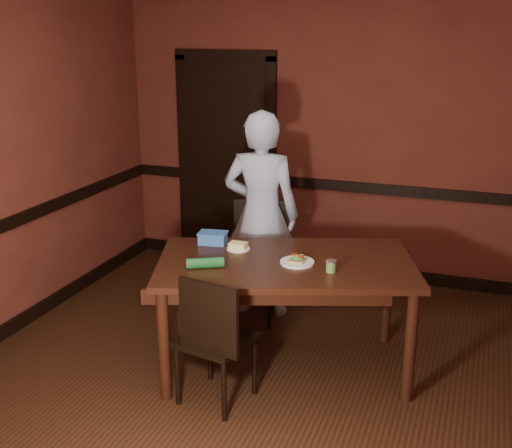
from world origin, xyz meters
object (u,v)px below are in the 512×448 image
Objects in this scene: chair_near at (216,337)px; sauce_jar at (331,266)px; dining_table at (285,315)px; chair_far at (247,263)px; person at (261,215)px; food_tub at (213,238)px; cheese_saucer at (238,247)px; sandwich_plate at (297,261)px.

chair_near is 11.08× the size of sauce_jar.
dining_table is 21.50× the size of sauce_jar.
chair_far is at bearing 109.44° from dining_table.
person is at bearing -71.29° from chair_near.
chair_far reaches higher than food_tub.
dining_table is at bearing -23.78° from food_tub.
chair_far is 5.87× the size of cheese_saucer.
cheese_saucer is (-0.10, 0.65, 0.39)m from chair_near.
chair_far is (-0.55, 0.69, 0.08)m from dining_table.
dining_table is at bearing -65.90° from chair_far.
chair_near is at bearing -137.80° from dining_table.
chair_far is at bearing 73.13° from food_tub.
chair_near is 3.98× the size of food_tub.
person is 1.26m from sauce_jar.
sandwich_plate is at bearing -62.50° from chair_far.
person is at bearing 100.32° from dining_table.
sauce_jar is at bearing 124.99° from person.
sauce_jar is (0.25, -0.08, 0.02)m from sandwich_plate.
chair_far reaches higher than dining_table.
person is 0.70m from food_tub.
chair_near is (0.25, -1.23, -0.04)m from chair_far.
sauce_jar is at bearing -15.48° from cheese_saucer.
food_tub reaches higher than cheese_saucer.
person is 21.26× the size of sauce_jar.
chair_near reaches higher than sandwich_plate.
person is (-0.18, 1.40, 0.42)m from chair_near.
chair_near reaches higher than dining_table.
dining_table is 1.78× the size of chair_far.
food_tub is at bearing -112.21° from chair_far.
sandwich_plate is 0.50m from cheese_saucer.
food_tub is (-0.23, 0.06, 0.02)m from cheese_saucer.
dining_table is 10.45× the size of cheese_saucer.
person is at bearing 130.90° from sauce_jar.
person is 10.33× the size of cheese_saucer.
dining_table is at bearing 163.67° from sauce_jar.
food_tub reaches higher than dining_table.
chair_near is at bearing -126.38° from sandwich_plate.
cheese_saucer is (-0.74, 0.20, -0.02)m from sauce_jar.
food_tub is (-0.14, -0.69, -0.00)m from person.
cheese_saucer is at bearing 90.83° from person.
chair_far is 1.26m from chair_near.
chair_far is 1.09× the size of chair_near.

